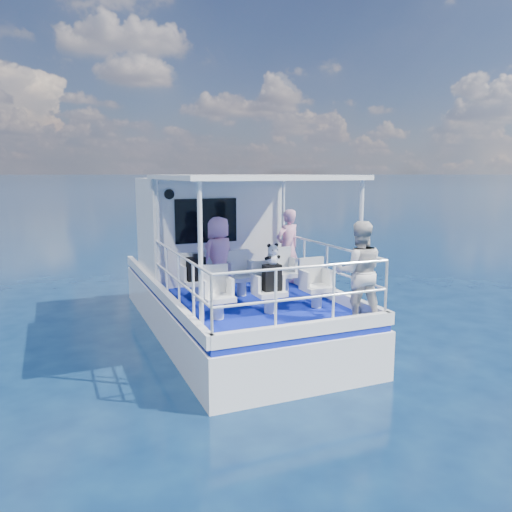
{
  "coord_description": "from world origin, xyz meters",
  "views": [
    {
      "loc": [
        -3.31,
        -8.47,
        3.21
      ],
      "look_at": [
        0.05,
        -0.4,
        1.75
      ],
      "focal_mm": 35.0,
      "sensor_mm": 36.0,
      "label": 1
    }
  ],
  "objects_px": {
    "passenger_port_fwd": "(219,256)",
    "panda": "(273,254)",
    "passenger_stbd_aft": "(359,272)",
    "backpack_center": "(272,278)"
  },
  "relations": [
    {
      "from": "passenger_port_fwd",
      "to": "passenger_stbd_aft",
      "type": "xyz_separation_m",
      "value": [
        1.47,
        -2.46,
        0.04
      ]
    },
    {
      "from": "backpack_center",
      "to": "panda",
      "type": "bearing_deg",
      "value": -55.96
    },
    {
      "from": "passenger_port_fwd",
      "to": "panda",
      "type": "height_order",
      "value": "passenger_port_fwd"
    },
    {
      "from": "passenger_port_fwd",
      "to": "panda",
      "type": "bearing_deg",
      "value": 81.6
    },
    {
      "from": "backpack_center",
      "to": "panda",
      "type": "xyz_separation_m",
      "value": [
        0.01,
        -0.01,
        0.39
      ]
    },
    {
      "from": "passenger_port_fwd",
      "to": "backpack_center",
      "type": "height_order",
      "value": "passenger_port_fwd"
    },
    {
      "from": "passenger_port_fwd",
      "to": "passenger_stbd_aft",
      "type": "distance_m",
      "value": 2.86
    },
    {
      "from": "passenger_port_fwd",
      "to": "backpack_center",
      "type": "bearing_deg",
      "value": 81.49
    },
    {
      "from": "passenger_port_fwd",
      "to": "panda",
      "type": "distance_m",
      "value": 1.58
    },
    {
      "from": "passenger_stbd_aft",
      "to": "backpack_center",
      "type": "height_order",
      "value": "passenger_stbd_aft"
    }
  ]
}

